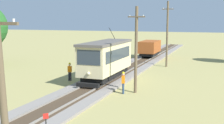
# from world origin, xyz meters

# --- Properties ---
(red_tram) EXTENTS (2.60, 8.54, 4.79)m
(red_tram) POSITION_xyz_m (0.00, 17.53, 2.19)
(red_tram) COLOR beige
(red_tram) RESTS_ON rail_right
(freight_car) EXTENTS (2.40, 5.20, 2.31)m
(freight_car) POSITION_xyz_m (0.00, 35.74, 1.56)
(freight_car) COLOR #93471E
(freight_car) RESTS_ON rail_right
(utility_pole_foreground) EXTENTS (1.40, 0.57, 6.59)m
(utility_pole_foreground) POSITION_xyz_m (3.85, -1.39, 3.39)
(utility_pole_foreground) COLOR brown
(utility_pole_foreground) RESTS_ON ground
(utility_pole_near_tram) EXTENTS (1.40, 0.45, 6.93)m
(utility_pole_near_tram) POSITION_xyz_m (3.85, 14.24, 3.56)
(utility_pole_near_tram) COLOR brown
(utility_pole_near_tram) RESTS_ON ground
(utility_pole_mid) EXTENTS (1.40, 0.30, 8.09)m
(utility_pole_mid) POSITION_xyz_m (3.85, 28.46, 4.14)
(utility_pole_mid) COLOR brown
(utility_pole_mid) RESTS_ON ground
(trackside_signal_marker) EXTENTS (0.21, 0.21, 1.18)m
(trackside_signal_marker) POSITION_xyz_m (2.05, 3.78, 0.67)
(trackside_signal_marker) COLOR black
(trackside_signal_marker) RESTS_ON ground
(track_worker) EXTENTS (0.32, 0.42, 1.78)m
(track_worker) POSITION_xyz_m (3.03, 13.49, 0.98)
(track_worker) COLOR navy
(track_worker) RESTS_ON ground
(second_worker) EXTENTS (0.44, 0.35, 1.78)m
(second_worker) POSITION_xyz_m (-3.39, 16.55, 0.98)
(second_worker) COLOR black
(second_worker) RESTS_ON ground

